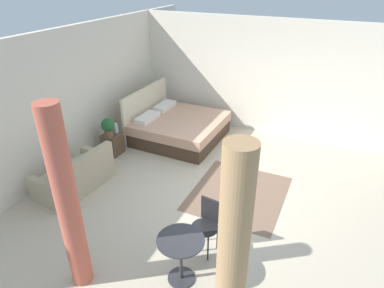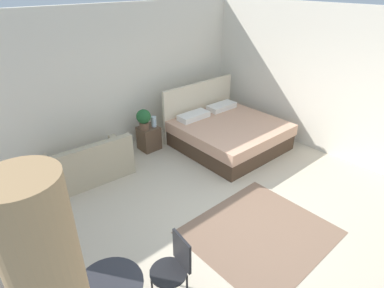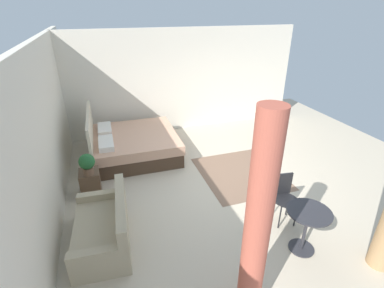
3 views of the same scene
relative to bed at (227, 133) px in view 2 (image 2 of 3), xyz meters
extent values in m
cube|color=beige|center=(-1.67, -1.80, -0.32)|extent=(9.10, 9.74, 0.02)
cube|color=silver|center=(-1.67, 1.57, 1.13)|extent=(9.10, 0.12, 2.88)
cube|color=silver|center=(1.38, -1.80, 1.13)|extent=(0.12, 6.74, 2.88)
cube|color=#7F604C|center=(-1.61, -2.15, -0.31)|extent=(1.93, 1.71, 0.01)
cube|color=#473323|center=(0.00, -0.08, -0.15)|extent=(1.98, 1.96, 0.33)
cube|color=tan|center=(0.00, -0.08, 0.14)|extent=(2.02, 2.00, 0.23)
cube|color=beige|center=(0.01, 0.92, 0.29)|extent=(2.01, 0.09, 1.21)
cube|color=white|center=(-0.42, 0.62, 0.31)|extent=(0.71, 0.33, 0.12)
cube|color=white|center=(0.44, 0.60, 0.31)|extent=(0.71, 0.33, 0.12)
cube|color=tan|center=(-2.79, 0.85, -0.12)|extent=(1.51, 0.90, 0.39)
cube|color=tan|center=(-2.81, 0.52, 0.27)|extent=(1.46, 0.24, 0.40)
cube|color=tan|center=(-2.13, 0.81, 0.13)|extent=(0.19, 0.81, 0.12)
cube|color=tan|center=(-3.44, 0.90, 0.13)|extent=(0.19, 0.81, 0.12)
cube|color=brown|center=(-1.35, 1.01, -0.06)|extent=(0.40, 0.38, 0.50)
cylinder|color=brown|center=(-1.45, 1.00, 0.26)|extent=(0.19, 0.19, 0.15)
sphere|color=#235B2D|center=(-1.45, 1.00, 0.47)|extent=(0.30, 0.30, 0.30)
cylinder|color=silver|center=(-1.23, 0.97, 0.30)|extent=(0.11, 0.11, 0.22)
cylinder|color=#2D2D33|center=(-3.88, -2.05, 0.40)|extent=(0.64, 0.64, 0.02)
cylinder|color=black|center=(-3.37, -1.97, -0.09)|extent=(0.02, 0.02, 0.44)
cylinder|color=black|center=(-3.09, -2.01, -0.09)|extent=(0.02, 0.02, 0.44)
cylinder|color=black|center=(-3.25, -2.13, 0.14)|extent=(0.46, 0.46, 0.02)
cube|color=black|center=(-3.07, -2.15, 0.35)|extent=(0.07, 0.33, 0.40)
camera|label=1|loc=(-6.80, -3.58, 3.59)|focal=31.37mm
camera|label=2|loc=(-4.62, -4.06, 2.97)|focal=29.42mm
camera|label=3|loc=(-6.42, 0.57, 3.08)|focal=26.52mm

